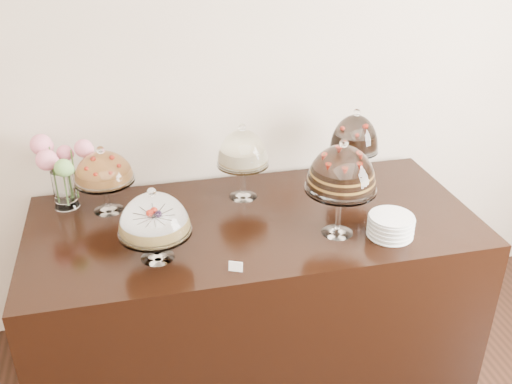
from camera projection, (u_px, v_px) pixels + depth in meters
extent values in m
cube|color=beige|center=(244.00, 69.00, 3.03)|extent=(5.00, 0.04, 3.00)
cube|color=black|center=(254.00, 292.00, 3.03)|extent=(2.20, 1.00, 0.90)
cone|color=white|center=(158.00, 255.00, 2.52)|extent=(0.15, 0.15, 0.02)
cylinder|color=white|center=(156.00, 243.00, 2.49)|extent=(0.03, 0.03, 0.10)
cylinder|color=white|center=(155.00, 231.00, 2.46)|extent=(0.32, 0.32, 0.01)
cylinder|color=tan|center=(155.00, 225.00, 2.45)|extent=(0.27, 0.27, 0.05)
sphere|color=#B4200E|center=(170.00, 213.00, 2.47)|extent=(0.02, 0.02, 0.02)
sphere|color=#B4200E|center=(141.00, 213.00, 2.46)|extent=(0.02, 0.02, 0.02)
sphere|color=#B4200E|center=(151.00, 227.00, 2.37)|extent=(0.02, 0.02, 0.02)
sphere|color=white|center=(152.00, 192.00, 2.37)|extent=(0.04, 0.04, 0.04)
cone|color=white|center=(337.00, 230.00, 2.71)|extent=(0.15, 0.15, 0.02)
cylinder|color=white|center=(339.00, 209.00, 2.65)|extent=(0.03, 0.03, 0.21)
cylinder|color=white|center=(340.00, 188.00, 2.60)|extent=(0.33, 0.33, 0.01)
cylinder|color=black|center=(341.00, 177.00, 2.58)|extent=(0.25, 0.25, 0.10)
sphere|color=#B4200E|center=(354.00, 162.00, 2.58)|extent=(0.02, 0.02, 0.02)
sphere|color=#B4200E|center=(340.00, 159.00, 2.61)|extent=(0.02, 0.02, 0.02)
sphere|color=#B4200E|center=(328.00, 162.00, 2.58)|extent=(0.02, 0.02, 0.02)
sphere|color=#B4200E|center=(330.00, 169.00, 2.52)|extent=(0.02, 0.02, 0.02)
sphere|color=#B4200E|center=(344.00, 172.00, 2.49)|extent=(0.02, 0.02, 0.02)
sphere|color=#B4200E|center=(357.00, 169.00, 2.52)|extent=(0.02, 0.02, 0.02)
sphere|color=white|center=(344.00, 143.00, 2.50)|extent=(0.04, 0.04, 0.04)
cone|color=white|center=(243.00, 194.00, 3.03)|extent=(0.15, 0.15, 0.02)
cylinder|color=white|center=(243.00, 178.00, 2.98)|extent=(0.03, 0.03, 0.16)
cylinder|color=white|center=(243.00, 163.00, 2.94)|extent=(0.27, 0.27, 0.01)
cylinder|color=#FBEEC2|center=(243.00, 156.00, 2.92)|extent=(0.21, 0.21, 0.07)
sphere|color=white|center=(242.00, 127.00, 2.85)|extent=(0.04, 0.04, 0.04)
cone|color=white|center=(351.00, 181.00, 3.16)|extent=(0.15, 0.15, 0.02)
cylinder|color=white|center=(352.00, 165.00, 3.11)|extent=(0.03, 0.03, 0.18)
cylinder|color=white|center=(354.00, 149.00, 3.07)|extent=(0.26, 0.26, 0.01)
cylinder|color=black|center=(354.00, 141.00, 3.05)|extent=(0.21, 0.21, 0.08)
sphere|color=#B4200E|center=(364.00, 130.00, 3.05)|extent=(0.02, 0.02, 0.02)
sphere|color=#B4200E|center=(345.00, 130.00, 3.05)|extent=(0.02, 0.02, 0.02)
sphere|color=#B4200E|center=(357.00, 136.00, 2.97)|extent=(0.02, 0.02, 0.02)
sphere|color=white|center=(357.00, 113.00, 2.97)|extent=(0.04, 0.04, 0.04)
cone|color=white|center=(108.00, 208.00, 2.90)|extent=(0.15, 0.15, 0.02)
cylinder|color=white|center=(106.00, 193.00, 2.86)|extent=(0.03, 0.03, 0.14)
cylinder|color=white|center=(105.00, 180.00, 2.82)|extent=(0.30, 0.30, 0.01)
cylinder|color=#BB7836|center=(104.00, 175.00, 2.81)|extent=(0.24, 0.24, 0.04)
sphere|color=#B4200E|center=(116.00, 166.00, 2.83)|extent=(0.02, 0.02, 0.02)
sphere|color=#B4200E|center=(106.00, 163.00, 2.86)|extent=(0.02, 0.02, 0.02)
sphere|color=#B4200E|center=(93.00, 166.00, 2.83)|extent=(0.02, 0.02, 0.02)
sphere|color=#B4200E|center=(90.00, 172.00, 2.77)|extent=(0.02, 0.02, 0.02)
sphere|color=#B4200E|center=(100.00, 175.00, 2.74)|extent=(0.02, 0.02, 0.02)
sphere|color=#B4200E|center=(113.00, 172.00, 2.77)|extent=(0.02, 0.02, 0.02)
sphere|color=white|center=(100.00, 150.00, 2.75)|extent=(0.04, 0.04, 0.04)
cylinder|color=white|center=(64.00, 189.00, 2.89)|extent=(0.11, 0.11, 0.20)
cylinder|color=#476B2D|center=(75.00, 174.00, 2.88)|extent=(0.01, 0.01, 0.27)
sphere|color=pink|center=(84.00, 148.00, 2.83)|extent=(0.09, 0.09, 0.09)
cylinder|color=#476B2D|center=(65.00, 176.00, 2.89)|extent=(0.01, 0.01, 0.23)
sphere|color=pink|center=(65.00, 153.00, 2.86)|extent=(0.08, 0.08, 0.08)
cylinder|color=#476B2D|center=(54.00, 172.00, 2.88)|extent=(0.01, 0.01, 0.28)
sphere|color=pink|center=(41.00, 145.00, 2.83)|extent=(0.11, 0.11, 0.11)
cylinder|color=#476B2D|center=(57.00, 180.00, 2.84)|extent=(0.01, 0.01, 0.25)
sphere|color=pink|center=(47.00, 160.00, 2.76)|extent=(0.10, 0.10, 0.10)
cylinder|color=#476B2D|center=(65.00, 184.00, 2.81)|extent=(0.01, 0.01, 0.24)
sphere|color=#6BA14E|center=(64.00, 168.00, 2.70)|extent=(0.09, 0.09, 0.09)
cylinder|color=white|center=(390.00, 235.00, 2.69)|extent=(0.21, 0.21, 0.01)
cylinder|color=white|center=(390.00, 233.00, 2.68)|extent=(0.20, 0.20, 0.01)
cylinder|color=white|center=(390.00, 231.00, 2.68)|extent=(0.21, 0.21, 0.01)
cylinder|color=white|center=(390.00, 229.00, 2.67)|extent=(0.20, 0.20, 0.01)
cylinder|color=white|center=(391.00, 227.00, 2.67)|extent=(0.21, 0.21, 0.01)
cylinder|color=white|center=(391.00, 225.00, 2.66)|extent=(0.20, 0.20, 0.01)
cylinder|color=white|center=(391.00, 223.00, 2.66)|extent=(0.21, 0.21, 0.01)
cylinder|color=white|center=(391.00, 221.00, 2.65)|extent=(0.20, 0.20, 0.01)
cylinder|color=white|center=(392.00, 219.00, 2.65)|extent=(0.21, 0.21, 0.01)
cylinder|color=white|center=(392.00, 217.00, 2.64)|extent=(0.20, 0.20, 0.01)
cube|color=white|center=(236.00, 267.00, 2.43)|extent=(0.06, 0.04, 0.04)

